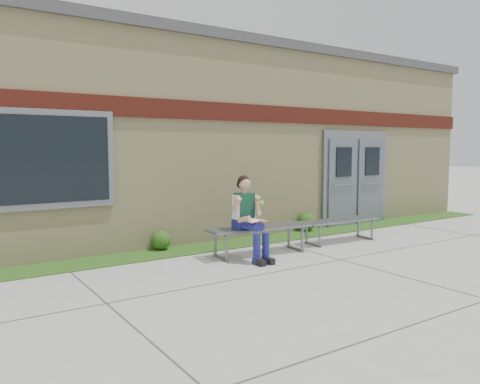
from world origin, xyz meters
TOP-DOWN VIEW (x-y plane):
  - ground at (0.00, 0.00)m, footprint 80.00×80.00m
  - grass_strip at (0.00, 2.60)m, footprint 16.00×0.80m
  - school_building at (-0.00, 5.99)m, footprint 16.20×6.22m
  - bench_left at (0.11, 1.61)m, footprint 1.96×0.71m
  - bench_right at (2.11, 1.61)m, footprint 1.76×0.57m
  - girl at (-0.27, 1.39)m, footprint 0.50×0.83m
  - shrub_mid at (-1.23, 2.85)m, footprint 0.35×0.35m
  - shrub_east at (2.32, 2.85)m, footprint 0.41×0.41m

SIDE VIEW (x-z plane):
  - ground at x=0.00m, z-range 0.00..0.00m
  - grass_strip at x=0.00m, z-range 0.00..0.02m
  - shrub_mid at x=-1.23m, z-range 0.02..0.37m
  - shrub_east at x=2.32m, z-range 0.02..0.43m
  - bench_right at x=2.11m, z-range 0.12..0.57m
  - bench_left at x=0.11m, z-range 0.14..0.63m
  - girl at x=-0.27m, z-range 0.04..1.46m
  - school_building at x=0.00m, z-range 0.00..4.20m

